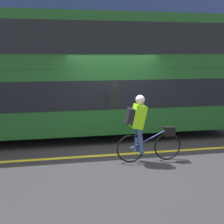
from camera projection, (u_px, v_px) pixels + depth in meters
ground_plane at (119, 153)px, 8.08m from camera, size 80.00×80.00×0.00m
road_center_line at (120, 154)px, 7.97m from camera, size 50.00×0.14×0.01m
sidewalk_curb at (89, 110)px, 13.88m from camera, size 60.00×2.30×0.14m
building_facade at (84, 1)px, 14.24m from camera, size 60.00×0.30×9.84m
bus at (62, 71)px, 9.33m from camera, size 10.54×2.54×3.64m
cyclist_on_bike at (143, 126)px, 7.30m from camera, size 1.60×0.32×1.61m
trash_bin at (55, 100)px, 13.38m from camera, size 0.53×0.53×0.88m
street_sign_post at (17, 77)px, 12.90m from camera, size 0.36×0.09×2.59m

